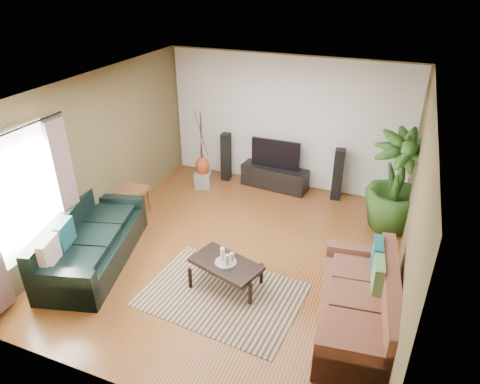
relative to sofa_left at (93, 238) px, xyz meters
The scene contains 27 objects.
floor 2.25m from the sofa_left, 25.97° to the left, with size 5.50×5.50×0.00m, color brown.
ceiling 3.17m from the sofa_left, 25.97° to the left, with size 5.50×5.50×0.00m, color white.
wall_back 4.32m from the sofa_left, 61.86° to the left, with size 5.00×5.00×0.00m, color brown.
wall_front 2.83m from the sofa_left, 41.85° to the right, with size 5.00×5.00×0.00m, color brown.
wall_left 1.43m from the sofa_left, 117.82° to the left, with size 5.50×5.50×0.00m, color brown.
wall_right 4.68m from the sofa_left, 12.18° to the left, with size 5.50×5.50×0.00m, color brown.
backwall_panel 4.31m from the sofa_left, 61.80° to the left, with size 4.90×4.90×0.00m, color white.
window_pane 1.26m from the sofa_left, 127.89° to the right, with size 1.80×1.80×0.00m, color white.
curtain_far 0.86m from the sofa_left, 164.94° to the left, with size 0.08×0.35×2.20m, color gray.
curtain_rod 2.03m from the sofa_left, 124.95° to the right, with size 0.03×0.03×1.90m, color black.
sofa_left is the anchor object (origin of this frame).
sofa_right 4.00m from the sofa_left, ahead, with size 2.02×0.91×0.85m, color brown.
area_rug 2.22m from the sofa_left, ahead, with size 2.18×1.54×0.01m, color tan.
coffee_table 2.17m from the sofa_left, ahead, with size 1.01×0.55×0.41m, color black.
candle_tray 2.16m from the sofa_left, ahead, with size 0.31×0.31×0.01m, color gray.
candle_tall 2.10m from the sofa_left, ahead, with size 0.06×0.06×0.20m, color beige.
candle_mid 2.19m from the sofa_left, ahead, with size 0.06×0.06×0.16m, color beige.
candle_short 2.23m from the sofa_left, ahead, with size 0.06×0.06×0.13m, color beige.
tv_stand 3.94m from the sofa_left, 61.80° to the left, with size 1.39×0.42×0.46m, color black.
television 3.95m from the sofa_left, 61.80° to the left, with size 1.02×0.06×0.60m, color black.
speaker_left 3.55m from the sofa_left, 77.69° to the left, with size 0.19×0.21×1.04m, color black.
speaker_right 4.68m from the sofa_left, 47.79° to the left, with size 0.19×0.21×1.05m, color black.
potted_plant 5.07m from the sofa_left, 32.97° to the left, with size 1.00×1.00×1.79m, color #264D19.
plant_pot 5.06m from the sofa_left, 32.97° to the left, with size 0.33×0.33×0.26m, color black.
pedestal 2.98m from the sofa_left, 81.24° to the left, with size 0.33×0.33×0.33m, color gray.
vase 2.97m from the sofa_left, 81.24° to the left, with size 0.30×0.30×0.42m, color #96361B.
side_table 1.49m from the sofa_left, 100.17° to the left, with size 0.49×0.49×0.52m, color brown.
Camera 1 is at (2.15, -5.24, 4.17)m, focal length 32.00 mm.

